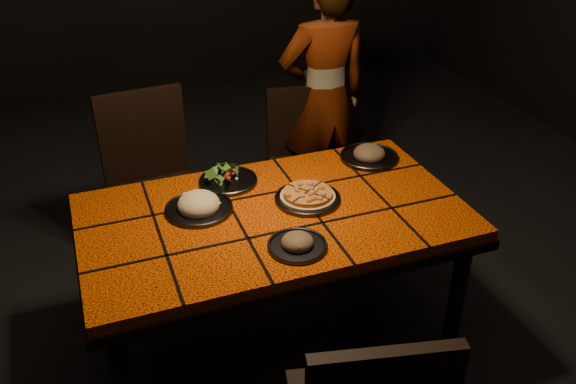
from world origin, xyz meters
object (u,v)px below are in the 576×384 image
object	(u,v)px
chair_far_right	(302,151)
plate_pizza	(308,197)
dining_table	(274,227)
diner	(324,98)
plate_pasta	(199,205)
chair_far_left	(152,175)

from	to	relation	value
chair_far_right	plate_pizza	xyz separation A→B (m)	(-0.34, -0.92, 0.28)
dining_table	chair_far_right	xyz separation A→B (m)	(0.51, 0.96, -0.18)
diner	plate_pasta	size ratio (longest dim) A/B	5.34
chair_far_right	plate_pasta	size ratio (longest dim) A/B	2.97
chair_far_left	plate_pasta	world-z (taller)	chair_far_left
chair_far_left	plate_pasta	bearing A→B (deg)	-86.68
plate_pasta	plate_pizza	bearing A→B (deg)	-10.45
plate_pizza	dining_table	bearing A→B (deg)	-168.24
chair_far_right	diner	bearing A→B (deg)	39.45
chair_far_left	diner	xyz separation A→B (m)	(1.08, 0.23, 0.19)
diner	plate_pizza	bearing A→B (deg)	63.82
dining_table	plate_pasta	distance (m)	0.33
dining_table	plate_pizza	world-z (taller)	plate_pizza
plate_pizza	chair_far_right	bearing A→B (deg)	69.54
chair_far_left	diner	bearing A→B (deg)	7.24
dining_table	diner	bearing A→B (deg)	56.84
chair_far_left	chair_far_right	distance (m)	0.92
plate_pizza	chair_far_left	bearing A→B (deg)	125.26
dining_table	chair_far_left	distance (m)	0.92
diner	plate_pasta	distance (m)	1.36
plate_pizza	plate_pasta	world-z (taller)	plate_pasta
chair_far_left	plate_pizza	distance (m)	0.99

